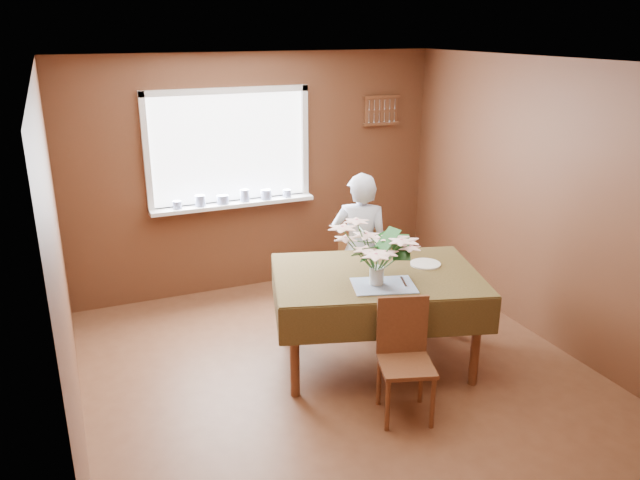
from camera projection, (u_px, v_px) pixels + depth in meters
name	position (u px, v px, depth m)	size (l,w,h in m)	color
floor	(346.00, 382.00, 5.06)	(4.50, 4.50, 0.00)	brown
ceiling	(352.00, 63.00, 4.25)	(4.50, 4.50, 0.00)	white
wall_back	(257.00, 174.00, 6.61)	(4.00, 4.00, 0.00)	brown
wall_front	(573.00, 391.00, 2.70)	(4.00, 4.00, 0.00)	brown
wall_left	(62.00, 277.00, 3.92)	(4.50, 4.50, 0.00)	brown
wall_right	(557.00, 208.00, 5.40)	(4.50, 4.50, 0.00)	brown
window_assembly	(231.00, 168.00, 6.42)	(1.72, 0.20, 1.22)	white
spoon_rack	(381.00, 110.00, 6.92)	(0.44, 0.05, 0.33)	brown
dining_table	(376.00, 284.00, 5.16)	(1.94, 1.57, 0.82)	brown
chair_far	(359.00, 267.00, 6.07)	(0.53, 0.53, 0.94)	brown
chair_near	(404.00, 352.00, 4.55)	(0.48, 0.48, 0.89)	brown
seated_woman	(360.00, 250.00, 5.88)	(0.54, 0.36, 1.48)	white
flower_bouquet	(378.00, 245.00, 4.80)	(0.58, 0.58, 0.50)	white
side_plate	(425.00, 264.00, 5.30)	(0.26, 0.26, 0.01)	white
table_knife	(403.00, 282.00, 4.93)	(0.02, 0.20, 0.00)	silver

